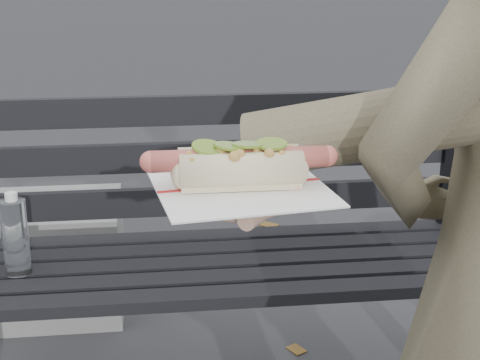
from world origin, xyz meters
name	(u,v)px	position (x,y,z in m)	size (l,w,h in m)	color
park_bench	(215,234)	(-0.03, 0.91, 0.52)	(1.50, 0.44, 0.88)	black
held_hotdog	(391,131)	(0.11, -0.03, 1.04)	(0.64, 0.32, 0.20)	#4E4634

